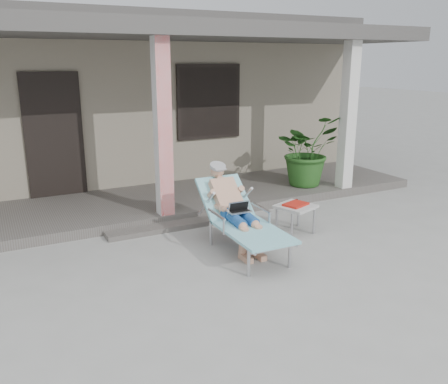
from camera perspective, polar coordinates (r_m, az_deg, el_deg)
ground at (r=5.58m, az=0.72°, el=-10.21°), size 60.00×60.00×0.00m
house at (r=11.22m, az=-15.06°, el=11.17°), size 10.40×5.40×3.30m
porch_deck at (r=8.16m, az=-9.06°, el=-1.39°), size 10.00×2.00×0.15m
porch_overhang at (r=7.77m, az=-9.82°, el=18.02°), size 10.00×2.30×2.85m
porch_step at (r=7.14m, az=-6.17°, el=-4.10°), size 2.00×0.30×0.07m
lounger at (r=6.18m, az=1.64°, el=-0.69°), size 0.69×1.77×1.14m
side_table at (r=6.93m, az=8.60°, el=-1.89°), size 0.62×0.62×0.44m
potted_palm at (r=9.00m, az=9.94°, el=4.98°), size 1.30×1.17×1.32m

